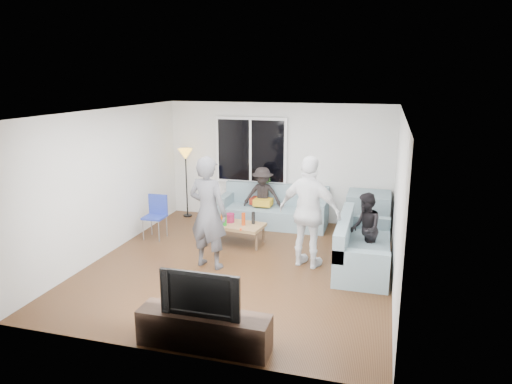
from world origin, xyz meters
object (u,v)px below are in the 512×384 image
(tv_console, at_px, (204,330))
(television, at_px, (203,291))
(sofa_right_section, at_px, (364,243))
(coffee_table, at_px, (235,234))
(player_right, at_px, (310,212))
(spectator_back, at_px, (262,196))
(sofa_back_section, at_px, (273,206))
(side_chair, at_px, (155,218))
(floor_lamp, at_px, (186,183))
(spectator_right, at_px, (365,229))
(player_left, at_px, (208,213))

(tv_console, height_order, television, television)
(sofa_right_section, distance_m, coffee_table, 2.50)
(player_right, height_order, spectator_back, player_right)
(sofa_back_section, height_order, spectator_back, spectator_back)
(side_chair, height_order, television, television)
(sofa_right_section, height_order, floor_lamp, floor_lamp)
(sofa_back_section, relative_size, floor_lamp, 1.47)
(player_right, distance_m, television, 2.89)
(spectator_back, bearing_deg, sofa_right_section, -46.46)
(tv_console, bearing_deg, spectator_back, 96.66)
(spectator_right, bearing_deg, television, -38.61)
(sofa_back_section, relative_size, sofa_right_section, 1.15)
(side_chair, height_order, player_right, player_right)
(player_right, relative_size, spectator_back, 1.51)
(side_chair, relative_size, player_left, 0.45)
(floor_lamp, bearing_deg, side_chair, -90.00)
(player_right, xyz_separation_m, tv_console, (-0.79, -2.77, -0.73))
(side_chair, height_order, player_left, player_left)
(sofa_back_section, distance_m, television, 4.79)
(sofa_back_section, xyz_separation_m, player_left, (-0.51, -2.48, 0.53))
(side_chair, distance_m, spectator_right, 4.08)
(player_left, xyz_separation_m, spectator_back, (0.27, 2.51, -0.32))
(floor_lamp, relative_size, player_right, 0.82)
(sofa_back_section, distance_m, player_left, 2.58)
(spectator_right, xyz_separation_m, television, (-1.69, -3.12, 0.09))
(sofa_right_section, bearing_deg, player_right, 103.13)
(sofa_back_section, distance_m, tv_console, 4.78)
(sofa_right_section, xyz_separation_m, spectator_right, (0.00, 0.15, 0.20))
(sofa_right_section, xyz_separation_m, spectator_back, (-2.25, 1.82, 0.21))
(side_chair, distance_m, television, 4.10)
(player_right, bearing_deg, television, 90.56)
(player_left, height_order, spectator_right, player_left)
(sofa_back_section, xyz_separation_m, player_right, (1.10, -2.00, 0.52))
(sofa_back_section, distance_m, side_chair, 2.52)
(player_left, bearing_deg, sofa_back_section, -90.48)
(sofa_right_section, distance_m, television, 3.44)
(coffee_table, xyz_separation_m, player_left, (-0.07, -1.17, 0.75))
(spectator_back, bearing_deg, television, -90.81)
(sofa_back_section, relative_size, tv_console, 1.44)
(spectator_back, bearing_deg, sofa_back_section, -14.41)
(player_left, relative_size, tv_console, 1.19)
(tv_console, bearing_deg, player_left, 109.84)
(sofa_right_section, xyz_separation_m, floor_lamp, (-4.07, 1.92, 0.36))
(floor_lamp, distance_m, player_left, 3.04)
(tv_console, distance_m, television, 0.50)
(player_left, xyz_separation_m, player_right, (1.62, 0.47, -0.00))
(coffee_table, height_order, spectator_back, spectator_back)
(floor_lamp, height_order, spectator_back, floor_lamp)
(floor_lamp, height_order, tv_console, floor_lamp)
(player_left, bearing_deg, television, 121.06)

